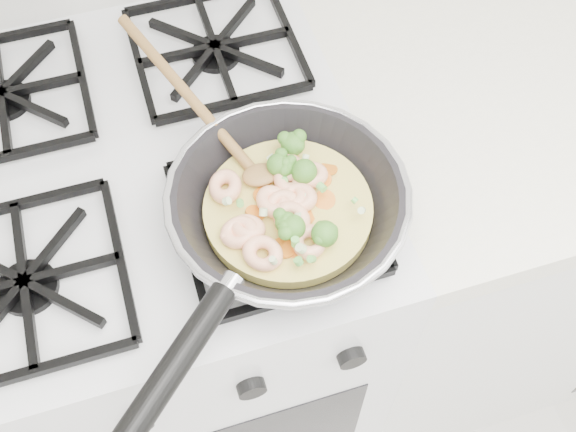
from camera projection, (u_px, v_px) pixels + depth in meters
name	position (u px, v px, depth m)	size (l,w,h in m)	color
stove	(178.00, 304.00, 1.29)	(0.60, 0.60, 0.92)	white
counter_right	(564.00, 199.00, 1.42)	(1.00, 0.60, 0.90)	white
skillet	(284.00, 207.00, 0.81)	(0.39, 0.53, 0.10)	black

